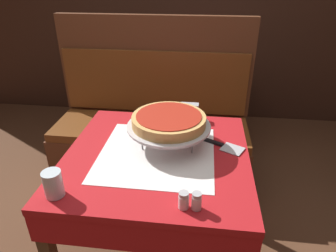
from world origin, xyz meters
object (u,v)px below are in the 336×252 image
(dining_table_rear, at_px, (198,76))
(pizza_server, at_px, (219,144))
(napkin_holder, at_px, (189,111))
(pizza_pan_stand, at_px, (169,127))
(booth_bench, at_px, (152,137))
(deep_dish_pizza, at_px, (169,120))
(condiment_caddy, at_px, (194,56))
(pepper_shaker, at_px, (197,201))
(water_glass_near, at_px, (53,184))
(dining_table_front, at_px, (157,171))
(salt_shaker, at_px, (184,200))

(dining_table_rear, xyz_separation_m, pizza_server, (0.14, -1.45, 0.14))
(napkin_holder, bearing_deg, pizza_pan_stand, -105.94)
(booth_bench, xyz_separation_m, deep_dish_pizza, (0.22, -0.75, 0.54))
(deep_dish_pizza, bearing_deg, condiment_caddy, 88.12)
(booth_bench, distance_m, pepper_shaker, 1.31)
(dining_table_rear, distance_m, condiment_caddy, 0.18)
(water_glass_near, bearing_deg, deep_dish_pizza, 48.05)
(dining_table_front, xyz_separation_m, water_glass_near, (-0.33, -0.33, 0.15))
(booth_bench, height_order, pepper_shaker, booth_bench)
(dining_table_rear, xyz_separation_m, pepper_shaker, (0.05, -1.89, 0.17))
(pepper_shaker, relative_size, napkin_holder, 0.68)
(booth_bench, bearing_deg, dining_table_rear, 65.86)
(pizza_server, relative_size, water_glass_near, 2.43)
(pizza_server, xyz_separation_m, pepper_shaker, (-0.09, -0.45, 0.03))
(salt_shaker, bearing_deg, water_glass_near, 179.20)
(napkin_holder, relative_size, condiment_caddy, 0.59)
(dining_table_front, relative_size, napkin_holder, 8.44)
(pizza_pan_stand, distance_m, pizza_server, 0.26)
(pizza_server, bearing_deg, dining_table_front, -159.57)
(deep_dish_pizza, xyz_separation_m, napkin_holder, (0.08, 0.29, -0.08))
(pizza_server, bearing_deg, water_glass_near, -144.72)
(pizza_server, distance_m, condiment_caddy, 1.50)
(dining_table_front, distance_m, booth_bench, 0.91)
(deep_dish_pizza, height_order, water_glass_near, deep_dish_pizza)
(water_glass_near, bearing_deg, condiment_caddy, 77.44)
(water_glass_near, bearing_deg, napkin_holder, 56.97)
(dining_table_rear, relative_size, condiment_caddy, 4.47)
(pizza_pan_stand, xyz_separation_m, condiment_caddy, (0.05, 1.50, -0.06))
(pizza_pan_stand, relative_size, deep_dish_pizza, 1.14)
(deep_dish_pizza, bearing_deg, water_glass_near, -131.95)
(dining_table_rear, bearing_deg, napkin_holder, -90.96)
(pizza_pan_stand, xyz_separation_m, salt_shaker, (0.10, -0.43, -0.06))
(pizza_pan_stand, relative_size, pizza_server, 1.56)
(dining_table_front, bearing_deg, water_glass_near, -135.18)
(dining_table_front, xyz_separation_m, salt_shaker, (0.15, -0.34, 0.13))
(dining_table_front, relative_size, pizza_pan_stand, 2.13)
(pizza_pan_stand, bearing_deg, water_glass_near, -131.95)
(deep_dish_pizza, relative_size, pizza_server, 1.36)
(dining_table_front, height_order, salt_shaker, salt_shaker)
(condiment_caddy, bearing_deg, pepper_shaker, -87.00)
(booth_bench, bearing_deg, condiment_caddy, 70.46)
(booth_bench, bearing_deg, pizza_server, -57.66)
(water_glass_near, xyz_separation_m, napkin_holder, (0.46, 0.71, -0.01))
(pizza_server, distance_m, napkin_holder, 0.32)
(dining_table_rear, distance_m, salt_shaker, 1.90)
(water_glass_near, bearing_deg, pepper_shaker, -0.73)
(pizza_pan_stand, bearing_deg, salt_shaker, -76.26)
(pizza_pan_stand, relative_size, water_glass_near, 3.77)
(pizza_server, xyz_separation_m, water_glass_near, (-0.62, -0.44, 0.05))
(deep_dish_pizza, distance_m, water_glass_near, 0.57)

